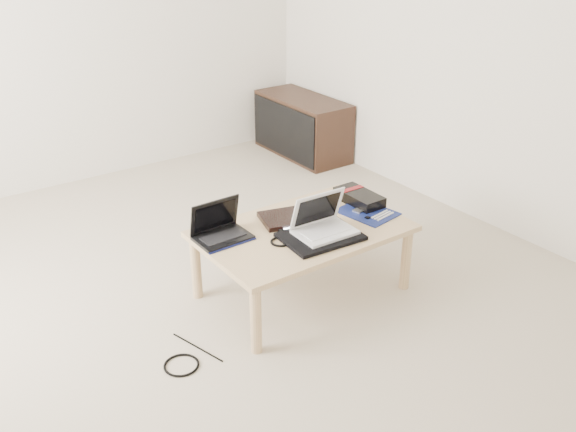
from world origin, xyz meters
TOP-DOWN VIEW (x-y plane):
  - ground at (0.00, 0.00)m, footprint 4.00×4.00m
  - coffee_table at (0.45, -0.33)m, footprint 1.10×0.70m
  - media_cabinet at (1.77, 1.45)m, footprint 0.41×0.90m
  - book at (0.43, -0.20)m, footprint 0.32×0.29m
  - netbook at (0.04, -0.17)m, footprint 0.28×0.21m
  - tablet at (0.45, -0.36)m, footprint 0.29×0.23m
  - remote at (0.56, -0.31)m, footprint 0.12×0.21m
  - neoprene_sleeve at (0.46, -0.48)m, footprint 0.42×0.32m
  - white_laptop at (0.49, -0.45)m, footprint 0.31×0.23m
  - motherboard at (0.86, -0.39)m, footprint 0.29×0.34m
  - gpu_box at (0.91, -0.26)m, footprint 0.15×0.30m
  - cable_coil at (0.26, -0.40)m, footprint 0.12×0.12m
  - floor_cable_coil at (-0.41, -0.52)m, footprint 0.19×0.19m
  - floor_cable_trail at (-0.28, -0.44)m, footprint 0.10×0.33m

SIDE VIEW (x-z plane):
  - ground at x=0.00m, z-range 0.00..0.00m
  - floor_cable_trail at x=-0.28m, z-range 0.00..0.01m
  - floor_cable_coil at x=-0.41m, z-range 0.00..0.01m
  - media_cabinet at x=1.77m, z-range 0.00..0.50m
  - coffee_table at x=0.45m, z-range 0.15..0.55m
  - motherboard at x=0.86m, z-range 0.40..0.41m
  - cable_coil at x=0.26m, z-range 0.40..0.41m
  - tablet at x=0.45m, z-range 0.40..0.41m
  - remote at x=0.56m, z-range 0.40..0.42m
  - neoprene_sleeve at x=0.46m, z-range 0.40..0.42m
  - book at x=0.43m, z-range 0.40..0.43m
  - gpu_box at x=0.91m, z-range 0.40..0.47m
  - netbook at x=0.04m, z-range 0.34..0.54m
  - white_laptop at x=0.49m, z-range 0.36..0.57m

